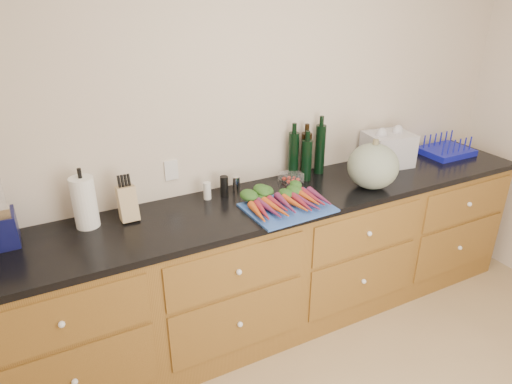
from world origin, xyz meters
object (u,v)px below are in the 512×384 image
squash (373,166)px  knife_block (128,203)px  paper_towel (85,202)px  tomato_box (291,177)px  cutting_board (288,208)px  dish_rack (446,149)px  carrots (284,200)px

squash → knife_block: size_ratio=1.67×
paper_towel → knife_block: paper_towel is taller
paper_towel → squash: bearing=-10.1°
tomato_box → squash: bearing=-37.3°
cutting_board → tomato_box: (0.22, 0.33, 0.02)m
tomato_box → dish_rack: dish_rack is taller
dish_rack → carrots: bearing=-172.8°
carrots → squash: squash is taller
carrots → knife_block: 0.89m
carrots → tomato_box: 0.36m
paper_towel → knife_block: bearing=-5.3°
squash → carrots: bearing=177.6°
carrots → dish_rack: (1.56, 0.20, -0.00)m
squash → tomato_box: bearing=142.7°
cutting_board → tomato_box: 0.40m
paper_towel → tomato_box: (1.29, 0.01, -0.11)m
squash → paper_towel: (-1.70, 0.30, -0.00)m
cutting_board → dish_rack: bearing=8.8°
paper_towel → dish_rack: size_ratio=0.78×
squash → knife_block: squash is taller
paper_towel → cutting_board: bearing=-16.7°
carrots → paper_towel: size_ratio=1.61×
squash → paper_towel: 1.73m
carrots → squash: size_ratio=1.41×
knife_block → paper_towel: bearing=174.7°
carrots → squash: (0.63, -0.03, 0.11)m
dish_rack → tomato_box: bearing=176.1°
cutting_board → paper_towel: paper_towel is taller
knife_block → tomato_box: bearing=1.6°
tomato_box → cutting_board: bearing=-124.2°
tomato_box → paper_towel: bearing=-179.6°
paper_towel → tomato_box: size_ratio=2.10×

